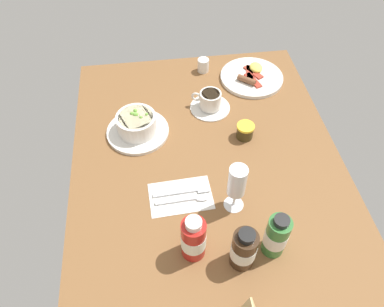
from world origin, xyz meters
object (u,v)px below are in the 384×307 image
(jam_jar, at_px, (245,131))
(sauce_bottle_brown, at_px, (244,249))
(coffee_cup, at_px, (210,102))
(sauce_bottle_red, at_px, (193,239))
(wine_glass, at_px, (237,183))
(sauce_bottle_green, at_px, (276,236))
(cutlery_setting, at_px, (182,196))
(breakfast_plate, at_px, (252,77))
(porridge_bowl, at_px, (137,125))
(creamer_jug, at_px, (203,65))

(jam_jar, relative_size, sauce_bottle_brown, 0.41)
(coffee_cup, bearing_deg, sauce_bottle_red, -13.84)
(wine_glass, relative_size, sauce_bottle_green, 1.09)
(coffee_cup, bearing_deg, cutlery_setting, -21.30)
(jam_jar, height_order, breakfast_plate, jam_jar)
(sauce_bottle_brown, bearing_deg, wine_glass, 174.92)
(wine_glass, bearing_deg, breakfast_plate, 161.41)
(porridge_bowl, xyz_separation_m, sauce_bottle_brown, (0.48, 0.24, 0.03))
(jam_jar, xyz_separation_m, sauce_bottle_red, (0.38, -0.22, 0.04))
(cutlery_setting, distance_m, coffee_cup, 0.38)
(sauce_bottle_brown, bearing_deg, sauce_bottle_red, -109.10)
(coffee_cup, relative_size, sauce_bottle_red, 0.92)
(cutlery_setting, relative_size, jam_jar, 3.24)
(porridge_bowl, height_order, sauce_bottle_green, sauce_bottle_green)
(wine_glass, bearing_deg, sauce_bottle_brown, -5.08)
(sauce_bottle_brown, relative_size, sauce_bottle_green, 0.94)
(porridge_bowl, height_order, sauce_bottle_red, sauce_bottle_red)
(cutlery_setting, xyz_separation_m, sauce_bottle_green, (0.19, 0.21, 0.07))
(creamer_jug, distance_m, jam_jar, 0.37)
(porridge_bowl, bearing_deg, wine_glass, 39.05)
(sauce_bottle_green, bearing_deg, wine_glass, -153.52)
(creamer_jug, xyz_separation_m, sauce_bottle_green, (0.76, 0.06, 0.04))
(creamer_jug, relative_size, sauce_bottle_red, 0.37)
(breakfast_plate, bearing_deg, cutlery_setting, -33.08)
(cutlery_setting, xyz_separation_m, coffee_cup, (-0.36, 0.14, 0.03))
(cutlery_setting, bearing_deg, breakfast_plate, 146.92)
(coffee_cup, xyz_separation_m, wine_glass, (0.40, 0.00, 0.08))
(cutlery_setting, relative_size, breakfast_plate, 0.78)
(wine_glass, distance_m, sauce_bottle_red, 0.19)
(sauce_bottle_brown, height_order, sauce_bottle_red, sauce_bottle_red)
(wine_glass, relative_size, breakfast_plate, 0.69)
(sauce_bottle_green, bearing_deg, jam_jar, 177.55)
(coffee_cup, relative_size, breakfast_plate, 0.60)
(porridge_bowl, distance_m, coffee_cup, 0.27)
(wine_glass, distance_m, jam_jar, 0.28)
(jam_jar, bearing_deg, cutlery_setting, -48.02)
(breakfast_plate, bearing_deg, coffee_cup, -52.74)
(sauce_bottle_brown, xyz_separation_m, sauce_bottle_red, (-0.04, -0.12, 0.01))
(coffee_cup, distance_m, breakfast_plate, 0.23)
(cutlery_setting, height_order, sauce_bottle_brown, sauce_bottle_brown)
(porridge_bowl, bearing_deg, sauce_bottle_brown, 26.70)
(sauce_bottle_red, bearing_deg, creamer_jug, 169.36)
(cutlery_setting, distance_m, sauce_bottle_brown, 0.26)
(cutlery_setting, distance_m, wine_glass, 0.18)
(coffee_cup, xyz_separation_m, breakfast_plate, (-0.14, 0.19, -0.02))
(sauce_bottle_brown, bearing_deg, sauce_bottle_green, 103.95)
(creamer_jug, distance_m, breakfast_plate, 0.19)
(creamer_jug, bearing_deg, wine_glass, -0.69)
(wine_glass, bearing_deg, sauce_bottle_red, -46.58)
(porridge_bowl, bearing_deg, sauce_bottle_red, 15.86)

